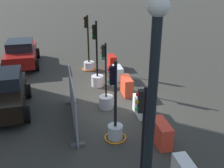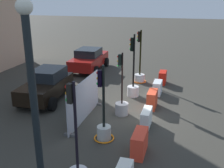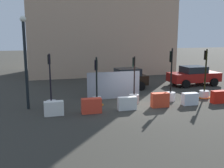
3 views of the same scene
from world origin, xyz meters
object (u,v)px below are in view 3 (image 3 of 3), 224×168
object	(u,v)px
traffic_light_1	(97,96)
construction_barrier_5	(219,97)
traffic_light_4	(204,90)
street_lamp_post	(25,56)
construction_barrier_2	(127,103)
construction_barrier_1	(91,106)
traffic_light_3	(170,91)
traffic_light_2	(134,95)
construction_barrier_4	(190,99)
construction_barrier_0	(54,108)
car_black_sedan	(124,79)
construction_barrier_3	(160,100)
traffic_light_0	(51,100)
car_red_compact	(194,76)

from	to	relation	value
traffic_light_1	construction_barrier_5	world-z (taller)	traffic_light_1
traffic_light_1	traffic_light_4	world-z (taller)	traffic_light_4
street_lamp_post	construction_barrier_2	bearing A→B (deg)	-17.42
construction_barrier_1	construction_barrier_2	size ratio (longest dim) A/B	1.01
traffic_light_1	traffic_light_3	size ratio (longest dim) A/B	0.86
traffic_light_2	construction_barrier_5	xyz separation A→B (m)	(5.38, -1.46, -0.11)
traffic_light_1	construction_barrier_4	xyz separation A→B (m)	(5.79, -1.50, -0.19)
traffic_light_4	construction_barrier_1	bearing A→B (deg)	-169.89
construction_barrier_0	construction_barrier_5	bearing A→B (deg)	-0.79
construction_barrier_5	car_black_sedan	distance (m)	7.53
traffic_light_3	construction_barrier_1	size ratio (longest dim) A/B	3.11
construction_barrier_2	construction_barrier_3	xyz separation A→B (m)	(2.17, 0.03, 0.05)
construction_barrier_0	construction_barrier_1	size ratio (longest dim) A/B	0.94
construction_barrier_2	traffic_light_4	bearing A→B (deg)	12.78
construction_barrier_0	car_black_sedan	size ratio (longest dim) A/B	0.27
traffic_light_3	construction_barrier_5	bearing A→B (deg)	-27.50
car_black_sedan	traffic_light_2	bearing A→B (deg)	-99.66
traffic_light_3	street_lamp_post	bearing A→B (deg)	177.08
traffic_light_0	construction_barrier_1	world-z (taller)	traffic_light_0
construction_barrier_4	construction_barrier_3	bearing A→B (deg)	178.97
traffic_light_0	construction_barrier_5	world-z (taller)	traffic_light_0
traffic_light_1	construction_barrier_1	world-z (taller)	traffic_light_1
construction_barrier_2	construction_barrier_4	xyz separation A→B (m)	(4.25, -0.01, -0.01)
traffic_light_0	traffic_light_1	bearing A→B (deg)	1.36
construction_barrier_5	car_red_compact	world-z (taller)	car_red_compact
construction_barrier_4	street_lamp_post	xyz separation A→B (m)	(-9.98, 1.81, 2.84)
traffic_light_1	street_lamp_post	size ratio (longest dim) A/B	0.56
traffic_light_2	construction_barrier_0	size ratio (longest dim) A/B	2.85
traffic_light_3	construction_barrier_2	size ratio (longest dim) A/B	3.14
traffic_light_3	construction_barrier_4	xyz separation A→B (m)	(0.69, -1.33, -0.26)
traffic_light_1	traffic_light_4	bearing A→B (deg)	-0.50
construction_barrier_4	construction_barrier_5	bearing A→B (deg)	-2.90
construction_barrier_1	traffic_light_0	bearing A→B (deg)	145.39
construction_barrier_1	traffic_light_3	bearing A→B (deg)	13.79
traffic_light_0	construction_barrier_2	world-z (taller)	traffic_light_0
traffic_light_1	construction_barrier_1	distance (m)	1.71
construction_barrier_3	car_black_sedan	bearing A→B (deg)	94.70
traffic_light_2	construction_barrier_4	size ratio (longest dim) A/B	3.05
traffic_light_2	construction_barrier_1	size ratio (longest dim) A/B	2.68
traffic_light_3	traffic_light_1	bearing A→B (deg)	178.12
construction_barrier_4	construction_barrier_0	bearing A→B (deg)	179.73
traffic_light_1	construction_barrier_4	distance (m)	5.98
traffic_light_2	traffic_light_4	bearing A→B (deg)	0.77
traffic_light_4	car_black_sedan	size ratio (longest dim) A/B	0.87
construction_barrier_4	car_black_sedan	size ratio (longest dim) A/B	0.25
street_lamp_post	construction_barrier_0	bearing A→B (deg)	-50.92
traffic_light_1	construction_barrier_5	distance (m)	8.01
construction_barrier_2	car_black_sedan	distance (m)	6.08
construction_barrier_4	car_black_sedan	xyz separation A→B (m)	(-2.56, 5.83, 0.47)
traffic_light_4	construction_barrier_1	world-z (taller)	traffic_light_4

